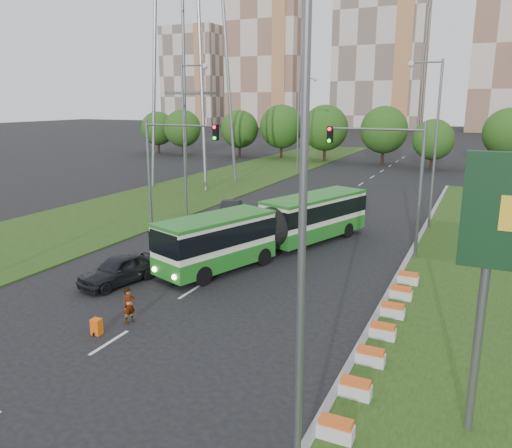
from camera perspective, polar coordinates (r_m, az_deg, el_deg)
The scene contains 17 objects.
ground at distance 23.89m, azimuth -1.25°, elevation -8.78°, with size 360.00×360.00×0.00m, color black.
median_kerb at distance 29.46m, azimuth 16.50°, elevation -4.72°, with size 0.30×60.00×0.18m, color gray.
left_verge at distance 53.46m, azimuth -6.81°, elevation 3.96°, with size 12.00×110.00×0.10m, color #233F12.
lane_markings at distance 42.76m, azimuth 6.95°, elevation 1.38°, with size 0.20×100.00×0.01m, color silver, non-canonical shape.
flower_planters at distance 20.58m, azimuth 14.29°, elevation -11.76°, with size 1.10×13.70×0.60m, color silver, non-canonical shape.
traffic_mast_median at distance 30.43m, azimuth 15.38°, elevation 6.12°, with size 5.76×0.32×8.00m.
traffic_mast_left at distance 35.32m, azimuth -10.11°, elevation 7.42°, with size 5.76×0.32×8.00m.
street_lamps at distance 32.54m, azimuth 1.72°, elevation 8.24°, with size 36.00×60.00×12.00m, color slate, non-canonical shape.
tree_line at distance 74.92m, azimuth 25.36°, elevation 9.01°, with size 120.00×8.00×9.00m, color #255015, non-canonical shape.
apartment_tower_west at distance 186.08m, azimuth 1.18°, elevation 18.49°, with size 26.00×15.00×48.00m, color beige.
apartment_tower_cwest at distance 174.09m, azimuth 14.04°, elevation 19.08°, with size 28.00×15.00×52.00m, color beige.
midrise_west at distance 199.67m, azimuth -7.07°, elevation 16.36°, with size 22.00×14.00×36.00m, color beige.
articulated_bus at distance 30.82m, azimuth 1.75°, elevation -0.28°, with size 2.57×16.46×2.71m.
car_left_near at distance 26.79m, azimuth -15.32°, elevation -5.01°, with size 1.79×4.44×1.51m, color black.
car_left_far at distance 40.08m, azimuth -2.94°, elevation 1.63°, with size 1.47×4.21×1.39m, color black.
pedestrian at distance 22.09m, azimuth -14.30°, elevation -9.01°, with size 0.57×0.37×1.55m, color gray.
shopping_trolley at distance 21.58m, azimuth -17.76°, elevation -11.12°, with size 0.39×0.41×0.67m.
Camera 1 is at (9.74, -19.77, 9.23)m, focal length 35.00 mm.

